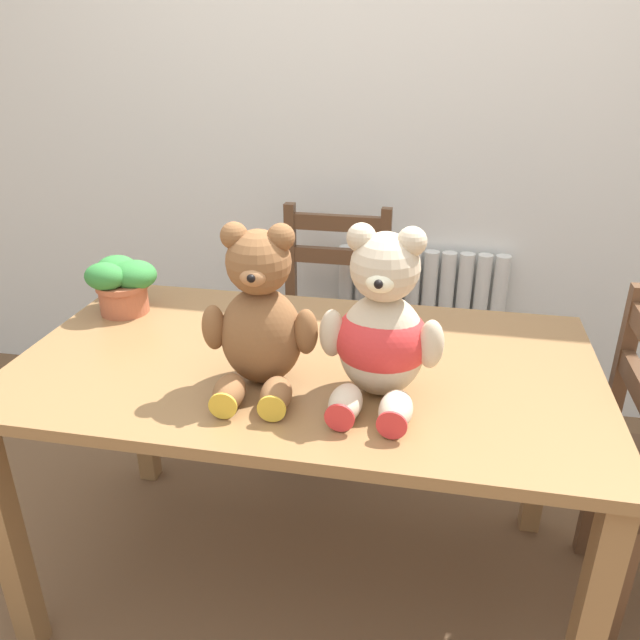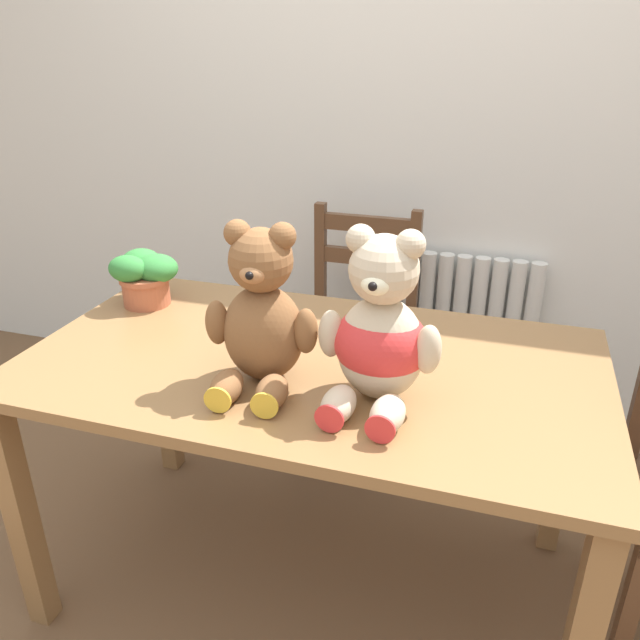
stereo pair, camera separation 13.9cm
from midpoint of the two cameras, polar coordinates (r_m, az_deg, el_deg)
wall_back at (r=2.52m, az=2.82°, el=20.07°), size 8.00×0.04×2.60m
radiator at (r=2.69m, az=7.44°, el=-1.57°), size 0.70×0.10×0.71m
dining_table at (r=1.63m, az=-3.74°, el=-6.76°), size 1.45×0.82×0.75m
wooden_chair_behind at (r=2.41m, az=-0.66°, el=-0.75°), size 0.41×0.38×0.91m
teddy_bear_left at (r=1.42m, az=-8.34°, el=0.03°), size 0.27×0.28×0.39m
teddy_bear_right at (r=1.36m, az=2.76°, el=-1.13°), size 0.28×0.29×0.40m
potted_plant at (r=1.93m, az=-19.67°, el=3.24°), size 0.20×0.18×0.16m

